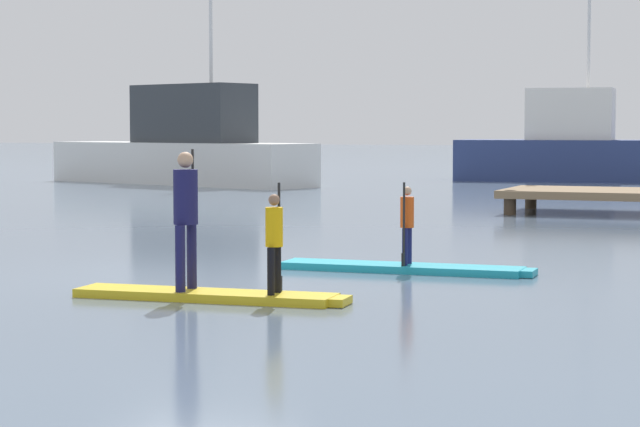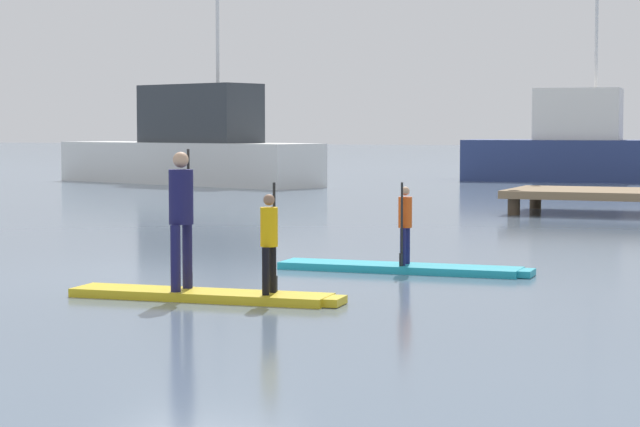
# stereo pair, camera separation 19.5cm
# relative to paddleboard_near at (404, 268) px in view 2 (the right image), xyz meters

# --- Properties ---
(ground_plane) EXTENTS (240.00, 240.00, 0.00)m
(ground_plane) POSITION_rel_paddleboard_near_xyz_m (-2.56, -1.26, -0.05)
(ground_plane) COLOR slate
(paddleboard_near) EXTENTS (3.55, 0.78, 0.10)m
(paddleboard_near) POSITION_rel_paddleboard_near_xyz_m (0.00, 0.00, 0.00)
(paddleboard_near) COLOR #1E9EB2
(paddleboard_near) RESTS_ON ground
(paddler_child_solo) EXTENTS (0.20, 0.38, 1.14)m
(paddler_child_solo) POSITION_rel_paddleboard_near_xyz_m (0.01, -0.01, 0.65)
(paddler_child_solo) COLOR #19194C
(paddler_child_solo) RESTS_ON paddleboard_near
(paddleboard_far) EXTENTS (3.29, 0.84, 0.10)m
(paddleboard_far) POSITION_rel_paddleboard_near_xyz_m (-1.27, -3.46, 0.00)
(paddleboard_far) COLOR gold
(paddleboard_far) RESTS_ON ground
(paddler_adult) EXTENTS (0.30, 0.51, 1.63)m
(paddler_adult) POSITION_rel_paddleboard_near_xyz_m (-1.57, -3.47, 0.97)
(paddler_adult) COLOR #19194C
(paddler_adult) RESTS_ON paddleboard_far
(paddler_child_front) EXTENTS (0.21, 0.40, 1.26)m
(paddler_child_front) POSITION_rel_paddleboard_near_xyz_m (-0.49, -3.39, 0.69)
(paddler_child_front) COLOR black
(paddler_child_front) RESTS_ON paddleboard_far
(fishing_boat_white_large) EXTENTS (11.19, 5.79, 7.90)m
(fishing_boat_white_large) POSITION_rel_paddleboard_near_xyz_m (-15.17, 22.13, 1.20)
(fishing_boat_white_large) COLOR silver
(fishing_boat_white_large) RESTS_ON ground
(fishing_boat_green_midground) EXTENTS (9.74, 3.40, 9.72)m
(fishing_boat_green_midground) POSITION_rel_paddleboard_near_xyz_m (-2.44, 29.52, 1.12)
(fishing_boat_green_midground) COLOR navy
(fishing_boat_green_midground) RESTS_ON ground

